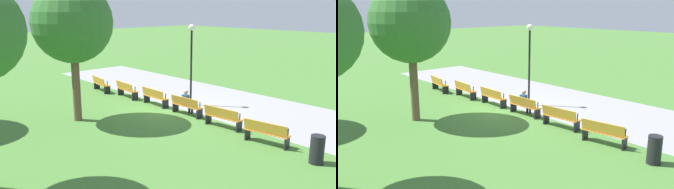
% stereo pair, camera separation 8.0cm
% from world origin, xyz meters
% --- Properties ---
extents(ground_plane, '(120.00, 120.00, 0.00)m').
position_xyz_m(ground_plane, '(0.00, 0.00, 0.00)').
color(ground_plane, '#477A33').
extents(path_paving, '(25.72, 5.48, 0.01)m').
position_xyz_m(path_paving, '(0.00, 3.15, 0.00)').
color(path_paving, '#939399').
rests_on(path_paving, ground).
extents(bench_0, '(1.71, 0.71, 0.89)m').
position_xyz_m(bench_0, '(-5.71, -0.48, 0.47)').
color(bench_0, orange).
rests_on(bench_0, ground).
extents(bench_1, '(1.69, 0.62, 0.89)m').
position_xyz_m(bench_1, '(-3.43, -0.22, 0.47)').
color(bench_1, orange).
rests_on(bench_1, ground).
extents(bench_2, '(1.67, 0.52, 0.89)m').
position_xyz_m(bench_2, '(-1.15, -0.08, 0.47)').
color(bench_2, orange).
rests_on(bench_2, ground).
extents(bench_3, '(1.67, 0.52, 0.89)m').
position_xyz_m(bench_3, '(1.15, -0.08, 0.47)').
color(bench_3, orange).
rests_on(bench_3, ground).
extents(bench_4, '(1.69, 0.62, 0.89)m').
position_xyz_m(bench_4, '(3.43, -0.22, 0.47)').
color(bench_4, orange).
rests_on(bench_4, ground).
extents(bench_5, '(1.71, 0.71, 0.89)m').
position_xyz_m(bench_5, '(5.71, -0.48, 0.47)').
color(bench_5, orange).
rests_on(bench_5, ground).
extents(person_seated, '(0.33, 0.52, 1.20)m').
position_xyz_m(person_seated, '(1.05, 0.05, 0.64)').
color(person_seated, navy).
rests_on(person_seated, ground).
extents(tree_1, '(3.41, 3.41, 5.98)m').
position_xyz_m(tree_1, '(-1.52, -4.20, 4.25)').
color(tree_1, brown).
rests_on(tree_1, ground).
extents(lamp_post, '(0.32, 0.32, 4.09)m').
position_xyz_m(lamp_post, '(0.00, 1.36, 2.84)').
color(lamp_post, black).
rests_on(lamp_post, ground).
extents(trash_bin, '(0.45, 0.45, 0.94)m').
position_xyz_m(trash_bin, '(7.72, -0.68, 0.47)').
color(trash_bin, black).
rests_on(trash_bin, ground).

